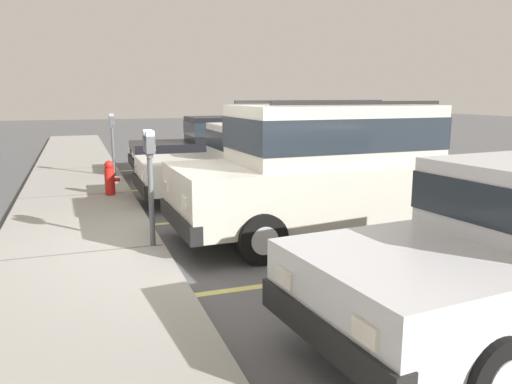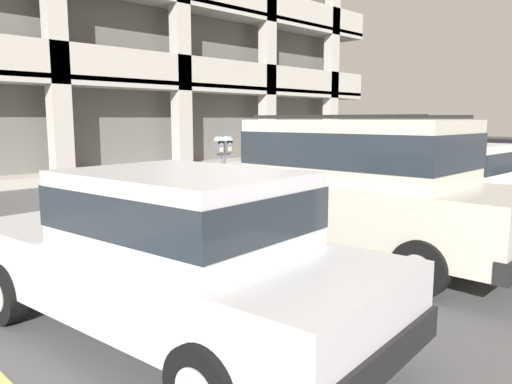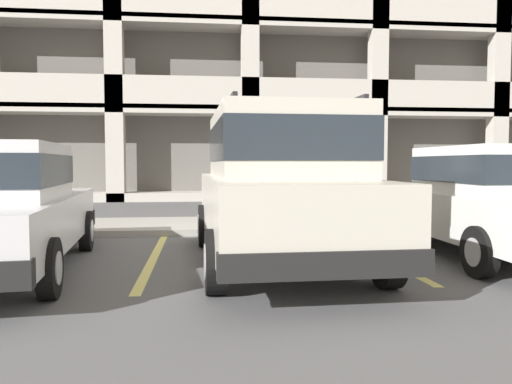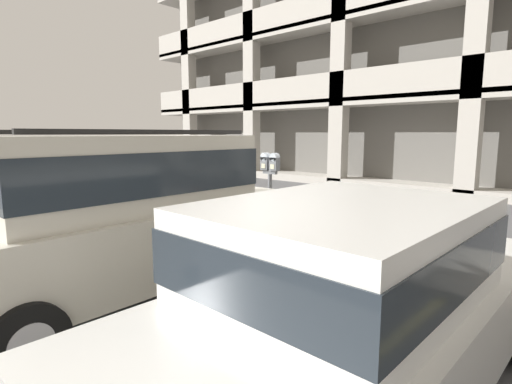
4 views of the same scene
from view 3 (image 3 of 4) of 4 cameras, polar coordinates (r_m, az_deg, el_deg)
ground_plane at (r=8.90m, az=-0.33°, el=-5.49°), size 80.00×80.00×0.10m
sidewalk at (r=10.17m, az=-1.10°, el=-3.76°), size 40.00×2.20×0.12m
parking_stall_lines at (r=7.87m, az=12.34°, el=-6.34°), size 12.74×4.80×0.01m
silver_suv at (r=6.48m, az=2.56°, el=1.32°), size 2.11×4.83×2.03m
dark_hatchback at (r=7.70m, az=24.86°, el=-0.66°), size 1.85×4.48×1.54m
parking_meter_near at (r=9.15m, az=-0.44°, el=3.07°), size 0.35×0.12×1.55m
fire_hydrant at (r=10.57m, az=20.46°, el=-1.50°), size 0.30×0.30×0.70m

